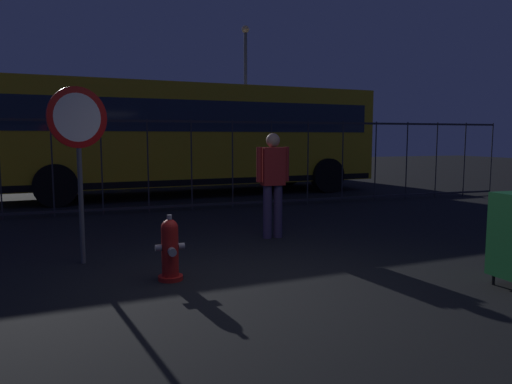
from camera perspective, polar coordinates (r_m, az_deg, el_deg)
The scene contains 8 objects.
ground_plane at distance 5.27m, azimuth 1.39°, elevation -11.29°, with size 60.00×60.00×0.00m, color black.
fire_hydrant at distance 5.58m, azimuth -10.05°, elevation -6.67°, with size 0.33×0.32×0.75m.
stop_sign at distance 6.46m, azimuth -20.12°, elevation 6.00°, with size 0.71×0.31×2.23m.
pedestrian at distance 7.71m, azimuth 1.99°, elevation 1.53°, with size 0.55×0.22×1.67m.
fence_barrier at distance 10.73m, azimuth -10.05°, elevation 3.19°, with size 18.03×0.04×2.00m.
bus_near at distance 13.89m, azimuth -7.42°, elevation 6.80°, with size 10.65×3.38×3.00m.
bus_far at distance 18.66m, azimuth -8.33°, elevation 6.68°, with size 10.63×3.25×3.00m.
street_light_far_left at distance 21.21m, azimuth -1.23°, elevation 12.09°, with size 0.32×0.32×6.30m.
Camera 1 is at (-1.82, -4.68, 1.60)m, focal length 34.08 mm.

